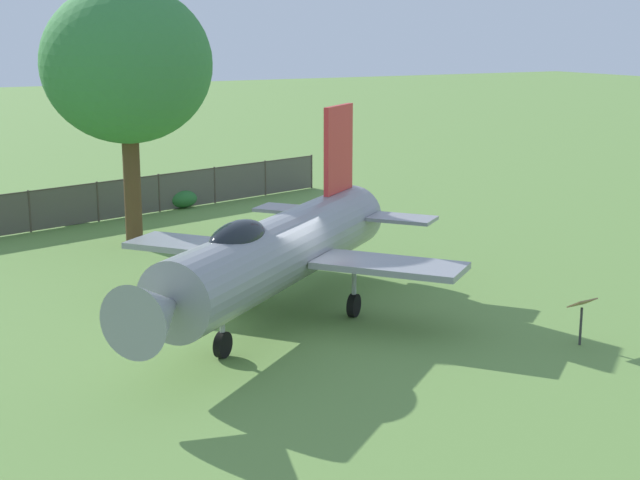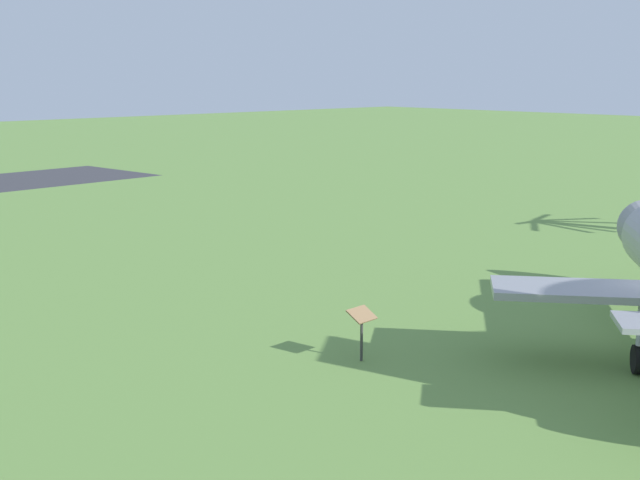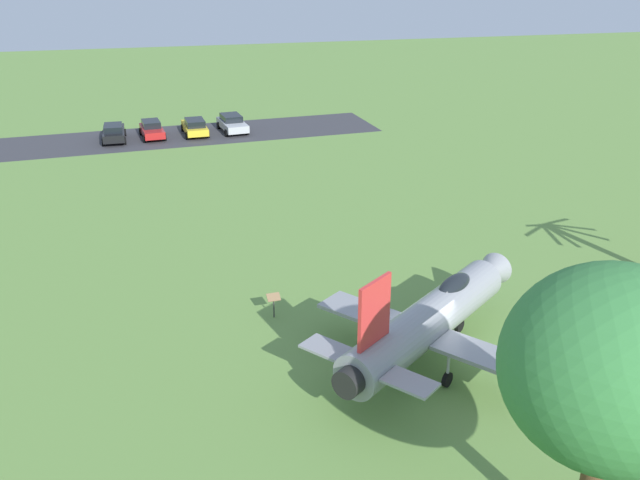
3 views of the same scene
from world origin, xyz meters
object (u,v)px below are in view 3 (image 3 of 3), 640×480
display_jet (431,317)px  parked_car_silver (232,123)px  parked_car_black (114,132)px  parked_car_yellow (195,127)px  parked_car_red (152,129)px  shade_tree (613,368)px  info_plaque (274,300)px

display_jet → parked_car_silver: 39.73m
parked_car_silver → parked_car_black: (10.32, 0.96, 0.00)m
parked_car_silver → parked_car_yellow: bearing=-89.5°
parked_car_black → parked_car_red: bearing=-83.3°
shade_tree → parked_car_yellow: 50.23m
parked_car_black → parked_car_silver: bearing=-85.5°
shade_tree → parked_car_red: 50.78m
shade_tree → parked_car_silver: bearing=-86.1°
shade_tree → info_plaque: size_ratio=7.56×
info_plaque → parked_car_silver: parked_car_silver is taller
display_jet → parked_car_black: (13.41, -38.64, -1.07)m
display_jet → parked_car_red: size_ratio=2.51×
display_jet → info_plaque: display_jet is taller
shade_tree → parked_car_black: bearing=-74.4°
display_jet → shade_tree: shade_tree is taller
parked_car_yellow → parked_car_silver: bearing=-86.1°
parked_car_silver → display_jet: bearing=-2.7°
info_plaque → parked_car_red: 34.57m
shade_tree → parked_car_yellow: size_ratio=1.86×
shade_tree → parked_car_yellow: (6.74, -49.50, -5.25)m
shade_tree → parked_car_red: bearing=-78.0°
parked_car_yellow → parked_car_black: bearing=90.4°
shade_tree → parked_car_black: shade_tree is taller
info_plaque → parked_car_yellow: (0.89, -34.35, -0.10)m
info_plaque → parked_car_red: parked_car_red is taller
parked_car_red → parked_car_black: parked_car_black is taller
display_jet → parked_car_yellow: 39.69m
parked_car_silver → parked_car_red: bearing=-92.8°
info_plaque → parked_car_yellow: parked_car_yellow is taller
info_plaque → parked_car_black: 34.73m
parked_car_silver → parked_car_black: size_ratio=1.05×
parked_car_black → display_jet: bearing=-161.6°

